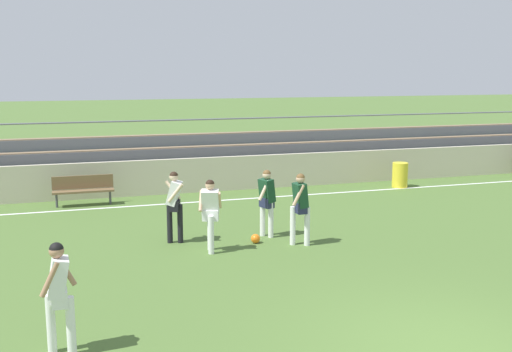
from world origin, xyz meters
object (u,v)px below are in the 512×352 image
Objects in this scene: player_dark_challenging at (267,197)px; bench_near_bin at (83,188)px; bleacher_stand at (273,153)px; soccer_ball at (255,239)px; player_dark_deep_cover at (300,203)px; player_white_wide_right at (59,288)px; player_white_on_ball at (174,200)px; player_white_overlapping at (210,209)px; trash_bin at (400,175)px.

bench_near_bin is at bearing 130.02° from player_dark_challenging.
bench_near_bin is at bearing -157.55° from bleacher_stand.
bleacher_stand reaches higher than player_dark_challenging.
player_dark_challenging reaches higher than soccer_ball.
player_dark_deep_cover is at bearing -60.97° from player_dark_challenging.
bleacher_stand is 9.17m from player_dark_deep_cover.
player_white_wide_right is 5.73m from player_white_on_ball.
bleacher_stand reaches higher than player_dark_deep_cover.
player_dark_deep_cover reaches higher than player_white_wide_right.
bleacher_stand is 15.32× the size of player_white_overlapping.
bench_near_bin is at bearing 178.04° from trash_bin.
bench_near_bin is 1.08× the size of player_dark_challenging.
trash_bin is (3.55, -3.30, -0.50)m from bleacher_stand.
player_dark_challenging is at bearing 46.79° from soccer_ball.
trash_bin is at bearing 27.22° from player_white_on_ball.
player_dark_deep_cover is 7.73× the size of soccer_ball.
player_white_overlapping is 0.97× the size of player_dark_deep_cover.
soccer_ball is (1.81, -0.61, -0.91)m from player_white_on_ball.
player_white_on_ball is (-5.16, -7.78, 0.09)m from bleacher_stand.
bench_near_bin is 10.67m from trash_bin.
bench_near_bin is 1.09× the size of player_white_overlapping.
player_white_wide_right is at bearing -127.27° from player_white_overlapping.
player_white_on_ball is at bearing 63.69° from player_white_wide_right.
player_dark_challenging is at bearing -144.42° from trash_bin.
soccer_ball is at bearing -111.77° from bleacher_stand.
bench_near_bin is 1.08× the size of player_white_wide_right.
bleacher_stand is 8.45m from player_dark_challenging.
player_dark_challenging reaches higher than player_white_wide_right.
player_dark_challenging is 7.58× the size of soccer_ball.
player_white_on_ball is at bearing -68.03° from bench_near_bin.
player_white_on_ball reaches higher than trash_bin.
player_dark_challenging is 1.00× the size of player_white_wide_right.
player_dark_deep_cover is at bearing -105.22° from bleacher_stand.
player_white_overlapping is at bearing 52.73° from player_white_wide_right.
trash_bin is 9.74m from player_white_overlapping.
bench_near_bin is 1.05× the size of player_white_on_ball.
soccer_ball is (-0.43, -0.46, -0.88)m from player_dark_challenging.
player_dark_deep_cover is 6.67m from player_white_wide_right.
player_white_overlapping reaches higher than trash_bin.
player_white_wide_right is at bearing -93.36° from bench_near_bin.
player_white_on_ball is at bearing -123.54° from bleacher_stand.
trash_bin is 8.16m from player_dark_deep_cover.
player_dark_challenging reaches higher than trash_bin.
player_white_overlapping is 7.52× the size of soccer_ball.
trash_bin is 9.81m from player_white_on_ball.
bench_near_bin is 1.06× the size of player_dark_deep_cover.
trash_bin is at bearing 35.58° from player_dark_challenging.
trash_bin is 0.52× the size of player_white_wide_right.
player_dark_deep_cover is 1.39m from soccer_ball.
bench_near_bin is at bearing 86.64° from player_white_wide_right.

